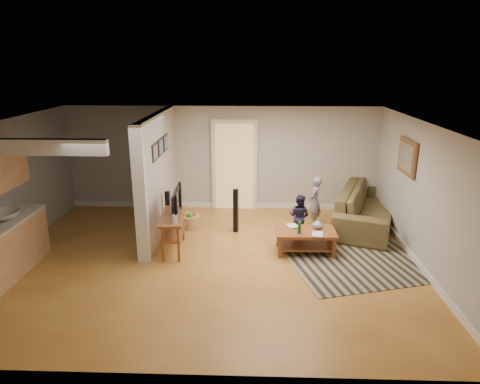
% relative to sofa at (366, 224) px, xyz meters
% --- Properties ---
extents(ground, '(7.50, 7.50, 0.00)m').
position_rel_sofa_xyz_m(ground, '(-3.30, -1.94, 0.00)').
color(ground, '#9B5E27').
rests_on(ground, ground).
extents(room_shell, '(7.54, 6.02, 2.52)m').
position_rel_sofa_xyz_m(room_shell, '(-4.37, -1.51, 1.46)').
color(room_shell, '#BAB7B2').
rests_on(room_shell, ground).
extents(area_rug, '(2.79, 2.34, 0.01)m').
position_rel_sofa_xyz_m(area_rug, '(-0.58, -2.07, 0.01)').
color(area_rug, black).
rests_on(area_rug, ground).
extents(sofa, '(2.01, 3.03, 0.82)m').
position_rel_sofa_xyz_m(sofa, '(0.00, 0.00, 0.00)').
color(sofa, '#4E4227').
rests_on(sofa, ground).
extents(coffee_table, '(1.13, 0.67, 0.67)m').
position_rel_sofa_xyz_m(coffee_table, '(-1.52, -1.51, 0.34)').
color(coffee_table, '#5F3316').
rests_on(coffee_table, ground).
extents(tv_console, '(0.52, 1.17, 0.99)m').
position_rel_sofa_xyz_m(tv_console, '(-4.04, -1.54, 0.65)').
color(tv_console, '#5F3316').
rests_on(tv_console, ground).
extents(speaker_left, '(0.10, 0.10, 0.95)m').
position_rel_sofa_xyz_m(speaker_left, '(-4.30, -0.74, 0.47)').
color(speaker_left, black).
rests_on(speaker_left, ground).
extents(speaker_right, '(0.12, 0.12, 0.95)m').
position_rel_sofa_xyz_m(speaker_right, '(-2.90, -0.54, 0.48)').
color(speaker_right, black).
rests_on(speaker_right, ground).
extents(toy_basket, '(0.43, 0.43, 0.38)m').
position_rel_sofa_xyz_m(toy_basket, '(-3.90, -0.36, 0.16)').
color(toy_basket, '#956A40').
rests_on(toy_basket, ground).
extents(child, '(0.40, 0.48, 1.13)m').
position_rel_sofa_xyz_m(child, '(-1.19, -0.15, 0.00)').
color(child, gray).
rests_on(child, ground).
extents(toddler, '(0.57, 0.53, 0.93)m').
position_rel_sofa_xyz_m(toddler, '(-1.59, -0.83, 0.00)').
color(toddler, '#1B1B39').
rests_on(toddler, ground).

